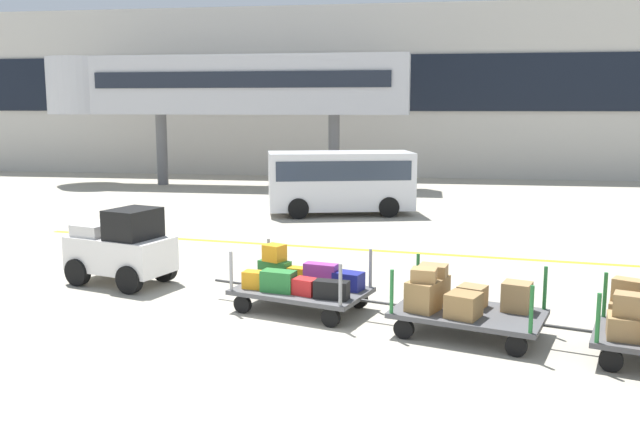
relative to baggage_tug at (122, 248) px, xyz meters
The scene contains 8 objects.
ground_plane 4.61m from the baggage_tug, 37.59° to the right, with size 120.00×120.00×0.00m, color #A8A08E.
apron_lead_line 6.49m from the baggage_tug, 38.22° to the left, with size 19.37×0.20×0.01m, color yellow.
terminal_building 23.76m from the baggage_tug, 81.17° to the left, with size 49.69×2.51×8.68m.
jet_bridge 18.00m from the baggage_tug, 102.03° to the left, with size 16.78×3.00×5.85m.
baggage_tug is the anchor object (origin of this frame).
baggage_cart_lead 4.14m from the baggage_tug, 17.51° to the right, with size 3.08×2.03×1.10m.
baggage_cart_middle 7.01m from the baggage_tug, 17.43° to the right, with size 3.08×2.03×1.10m.
shuttle_van 10.31m from the baggage_tug, 71.39° to the left, with size 5.12×3.05×2.10m.
Camera 1 is at (2.49, -9.99, 3.61)m, focal length 38.00 mm.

